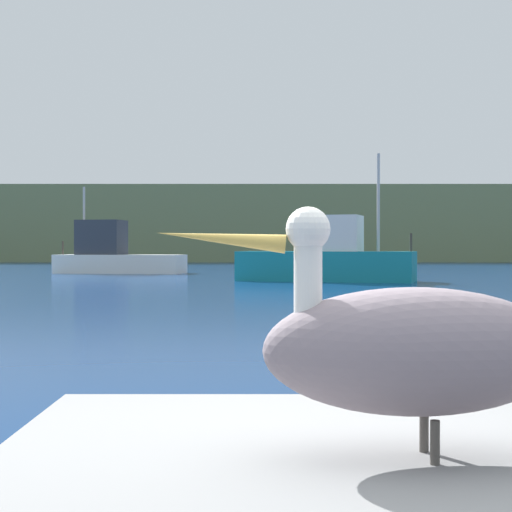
# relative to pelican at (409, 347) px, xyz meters

# --- Properties ---
(hillside_backdrop) EXTENTS (140.00, 15.86, 6.92)m
(hillside_backdrop) POSITION_rel_pelican_xyz_m (-0.14, 74.16, 2.42)
(hillside_backdrop) COLOR #6B7A51
(hillside_backdrop) RESTS_ON ground
(pelican) EXTENTS (1.30, 0.43, 0.79)m
(pelican) POSITION_rel_pelican_xyz_m (0.00, 0.00, 0.00)
(pelican) COLOR gray
(pelican) RESTS_ON pier_dock
(fishing_boat_teal) EXTENTS (7.25, 3.98, 5.00)m
(fishing_boat_teal) POSITION_rel_pelican_xyz_m (2.34, 28.50, -0.12)
(fishing_boat_teal) COLOR teal
(fishing_boat_teal) RESTS_ON ground
(fishing_boat_white) EXTENTS (6.85, 3.27, 4.50)m
(fishing_boat_white) POSITION_rel_pelican_xyz_m (-7.85, 37.88, -0.09)
(fishing_boat_white) COLOR white
(fishing_boat_white) RESTS_ON ground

